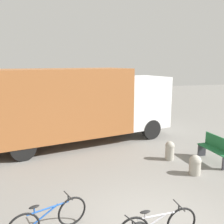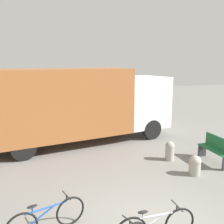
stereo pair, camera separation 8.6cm
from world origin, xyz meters
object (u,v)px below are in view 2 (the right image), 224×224
(bollard_near_bench, at_px, (195,165))
(bollard_far_bench, at_px, (170,150))
(park_bench, at_px, (216,149))
(bicycle_near, at_px, (47,218))
(delivery_truck, at_px, (80,103))

(bollard_near_bench, bearing_deg, bollard_far_bench, 97.86)
(park_bench, height_order, bollard_near_bench, park_bench)
(bicycle_near, bearing_deg, bollard_near_bench, 1.28)
(bollard_near_bench, relative_size, bollard_far_bench, 0.92)
(park_bench, height_order, bicycle_near, park_bench)
(delivery_truck, bearing_deg, bollard_far_bench, -56.52)
(delivery_truck, xyz_separation_m, park_bench, (4.42, -3.57, -1.31))
(park_bench, relative_size, bollard_far_bench, 2.03)
(park_bench, distance_m, bollard_near_bench, 1.48)
(delivery_truck, distance_m, bollard_near_bench, 5.48)
(park_bench, bearing_deg, bicycle_near, 110.49)
(delivery_truck, xyz_separation_m, bollard_far_bench, (2.93, -2.91, -1.44))
(park_bench, distance_m, bicycle_near, 6.43)
(delivery_truck, bearing_deg, bicycle_near, -116.36)
(bicycle_near, distance_m, bollard_far_bench, 5.43)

